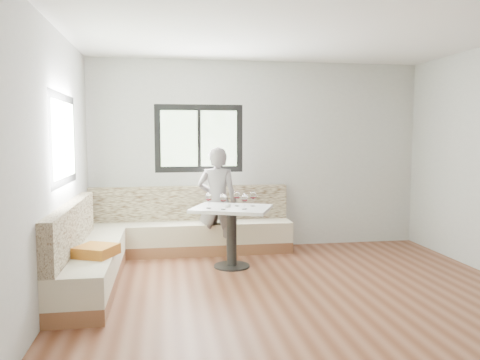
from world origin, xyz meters
TOP-DOWN VIEW (x-y plane):
  - room at (-0.08, 0.08)m, footprint 5.01×5.01m
  - banquette at (-1.59, 1.63)m, footprint 2.90×2.80m
  - table at (-0.57, 1.42)m, footprint 1.16×1.05m
  - person at (-0.68, 2.05)m, footprint 0.64×0.50m
  - olive_ramekin at (-0.62, 1.44)m, footprint 0.10×0.10m
  - wine_glass_a at (-0.87, 1.36)m, footprint 0.09×0.09m
  - wine_glass_b at (-0.70, 1.24)m, footprint 0.09×0.09m
  - wine_glass_c at (-0.43, 1.22)m, footprint 0.09×0.09m
  - wine_glass_d at (-0.49, 1.49)m, footprint 0.09×0.09m
  - wine_glass_e at (-0.29, 1.44)m, footprint 0.09×0.09m

SIDE VIEW (x-z plane):
  - banquette at x=-1.59m, z-range -0.14..0.81m
  - table at x=-0.57m, z-range 0.19..0.98m
  - person at x=-0.68m, z-range 0.00..1.54m
  - olive_ramekin at x=-0.62m, z-range 0.78..0.82m
  - wine_glass_a at x=-0.87m, z-range 0.82..1.02m
  - wine_glass_b at x=-0.70m, z-range 0.82..1.02m
  - wine_glass_c at x=-0.43m, z-range 0.82..1.02m
  - wine_glass_d at x=-0.49m, z-range 0.82..1.02m
  - wine_glass_e at x=-0.29m, z-range 0.82..1.02m
  - room at x=-0.08m, z-range 0.01..2.82m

